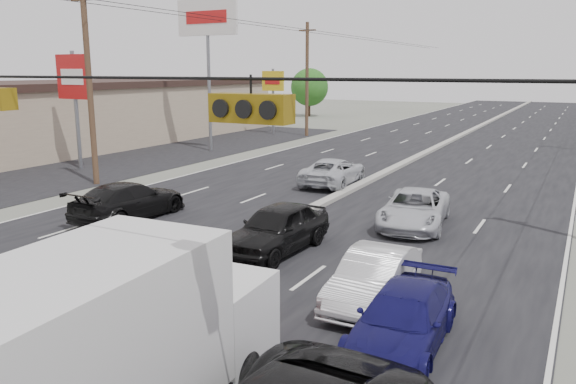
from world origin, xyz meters
name	(u,v)px	position (x,y,z in m)	size (l,w,h in m)	color
road_surface	(410,162)	(0.00, 30.00, 0.00)	(20.00, 160.00, 0.02)	black
center_median	(410,160)	(0.00, 30.00, 0.10)	(0.50, 160.00, 0.20)	gray
strip_mall	(68,117)	(-26.00, 25.00, 2.30)	(12.00, 42.00, 4.60)	tan
parking_lot	(158,154)	(-17.00, 25.00, 0.00)	(10.00, 42.00, 0.02)	black
utility_pole_left_b	(89,86)	(-12.50, 15.00, 5.11)	(1.60, 0.30, 10.00)	#422D1E
utility_pole_left_c	(307,79)	(-12.50, 40.00, 5.11)	(1.60, 0.30, 10.00)	#422D1E
pole_sign_mid	(74,83)	(-17.00, 18.00, 5.11)	(2.60, 0.25, 7.00)	slate
pole_sign_billboard	(207,27)	(-14.50, 28.00, 8.87)	(5.00, 0.25, 11.00)	slate
pole_sign_far	(273,86)	(-16.00, 40.00, 4.41)	(2.20, 0.25, 6.00)	slate
tree_left_far	(310,87)	(-22.00, 60.00, 3.72)	(4.80, 4.80, 6.12)	#382619
box_truck	(109,354)	(4.08, -0.26, 1.72)	(2.68, 6.73, 3.35)	black
red_sedan	(176,310)	(2.46, 3.24, 0.71)	(1.49, 4.28, 1.41)	maroon
queue_car_a	(277,229)	(1.40, 9.68, 0.79)	(1.87, 4.65, 1.58)	black
queue_car_b	(374,278)	(5.65, 7.19, 0.68)	(1.45, 4.16, 1.37)	#B9B9BB
queue_car_c	(414,209)	(4.54, 14.85, 0.69)	(2.28, 4.95, 1.38)	#BABDC3
queue_car_d	(403,320)	(7.00, 5.24, 0.63)	(1.78, 4.37, 1.27)	#110F4C
oncoming_near	(129,201)	(-5.88, 10.51, 0.75)	(2.11, 5.19, 1.51)	black
oncoming_far	(333,172)	(-1.40, 20.71, 0.70)	(2.31, 5.02, 1.39)	silver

